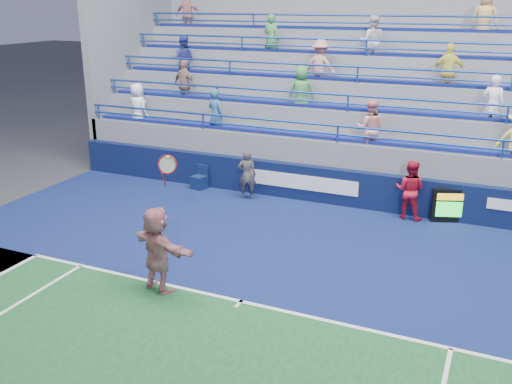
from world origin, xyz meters
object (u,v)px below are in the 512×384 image
at_px(serve_speed_board, 457,206).
at_px(line_judge, 247,175).
at_px(judge_chair, 199,181).
at_px(ball_girl, 410,190).
at_px(tennis_player, 157,249).

xyz_separation_m(serve_speed_board, line_judge, (-6.13, -0.51, 0.29)).
bearing_deg(line_judge, judge_chair, -29.23).
xyz_separation_m(line_judge, ball_girl, (4.85, 0.29, 0.07)).
xyz_separation_m(judge_chair, ball_girl, (6.68, 0.04, 0.59)).
height_order(judge_chair, line_judge, line_judge).
height_order(serve_speed_board, judge_chair, serve_speed_board).
distance_m(serve_speed_board, line_judge, 6.15).
bearing_deg(judge_chair, tennis_player, -67.85).
bearing_deg(serve_speed_board, line_judge, -175.20).
bearing_deg(judge_chair, serve_speed_board, 1.91).
height_order(serve_speed_board, line_judge, line_judge).
distance_m(line_judge, ball_girl, 4.86).
bearing_deg(judge_chair, line_judge, -7.79).
xyz_separation_m(judge_chair, tennis_player, (2.58, -6.34, 0.69)).
relative_size(line_judge, ball_girl, 0.91).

